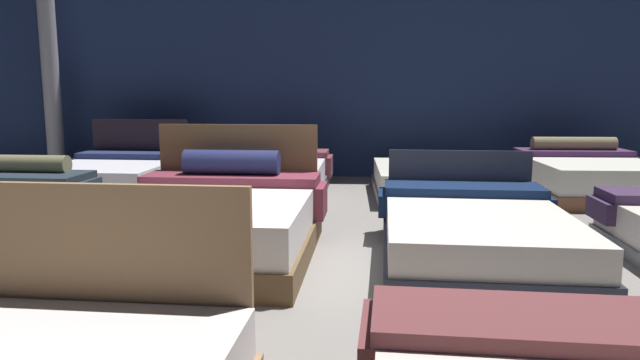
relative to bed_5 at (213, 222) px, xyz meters
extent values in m
cube|color=gray|center=(1.03, -0.25, -0.30)|extent=(18.00, 18.00, 0.02)
cube|color=navy|center=(1.03, 4.64, 1.46)|extent=(18.00, 0.06, 3.50)
cube|color=#98724B|center=(0.00, -2.07, 0.19)|extent=(1.51, 0.09, 0.95)
cube|color=brown|center=(2.10, -2.41, 0.20)|extent=(1.63, 0.57, 0.07)
cube|color=brown|center=(1.28, -2.37, 0.03)|extent=(0.09, 0.50, 0.28)
cube|color=#222E37|center=(-2.16, 0.65, 0.26)|extent=(1.44, 0.62, 0.07)
cube|color=#222E37|center=(-1.43, 0.63, 0.13)|extent=(0.08, 0.60, 0.21)
cylinder|color=#797653|center=(-2.16, 0.77, 0.37)|extent=(1.01, 0.20, 0.18)
cube|color=brown|center=(0.00, -0.09, -0.18)|extent=(1.69, 2.03, 0.21)
cube|color=white|center=(0.00, -0.09, 0.07)|extent=(1.63, 1.97, 0.30)
cube|color=brown|center=(0.02, 0.91, 0.24)|extent=(1.57, 0.07, 1.05)
cube|color=brown|center=(0.01, 0.64, 0.27)|extent=(1.65, 0.51, 0.09)
cube|color=brown|center=(-0.83, 0.65, 0.08)|extent=(0.10, 0.48, 0.30)
cube|color=brown|center=(0.85, 0.63, 0.08)|extent=(0.10, 0.48, 0.30)
cylinder|color=navy|center=(0.01, 0.65, 0.42)|extent=(0.90, 0.25, 0.23)
cube|color=#262A39|center=(2.14, -0.08, -0.18)|extent=(1.52, 2.20, 0.21)
cube|color=silver|center=(2.14, -0.08, 0.04)|extent=(1.46, 2.14, 0.23)
cube|color=#262A39|center=(2.18, 0.99, 0.12)|extent=(1.36, 0.09, 0.81)
cube|color=#0F2042|center=(2.17, 0.70, 0.19)|extent=(1.44, 0.57, 0.08)
cube|color=#0F2042|center=(1.43, 0.72, 0.05)|extent=(0.10, 0.53, 0.20)
cube|color=#0F2042|center=(2.90, 0.68, 0.05)|extent=(0.10, 0.53, 0.20)
cube|color=#402B4B|center=(3.39, 0.67, 0.02)|extent=(0.10, 0.50, 0.19)
cube|color=black|center=(-2.20, 2.93, -0.20)|extent=(1.63, 1.94, 0.17)
cube|color=silver|center=(-2.20, 2.93, 0.00)|extent=(1.56, 1.88, 0.22)
cube|color=black|center=(-2.18, 3.88, 0.19)|extent=(1.49, 0.07, 0.95)
cube|color=navy|center=(-2.18, 3.60, 0.15)|extent=(1.57, 0.54, 0.08)
cube|color=navy|center=(-2.99, 3.62, -0.04)|extent=(0.09, 0.51, 0.30)
cube|color=navy|center=(-1.38, 3.58, -0.04)|extent=(0.09, 0.51, 0.30)
cube|color=#50545F|center=(-0.01, 2.87, -0.18)|extent=(1.50, 2.02, 0.21)
cube|color=silver|center=(-0.01, 2.87, 0.04)|extent=(1.44, 1.96, 0.24)
cube|color=brown|center=(-0.01, 3.57, 0.20)|extent=(1.47, 0.56, 0.08)
cube|color=brown|center=(-0.76, 3.57, 0.02)|extent=(0.08, 0.56, 0.29)
cube|color=brown|center=(0.75, 3.58, 0.02)|extent=(0.08, 0.56, 0.29)
cylinder|color=brown|center=(-0.01, 3.59, 0.34)|extent=(1.14, 0.18, 0.18)
cube|color=#554F52|center=(2.12, 2.92, -0.22)|extent=(1.50, 1.98, 0.14)
cube|color=silver|center=(2.12, 2.92, -0.02)|extent=(1.43, 1.91, 0.26)
cube|color=brown|center=(4.20, 2.96, -0.20)|extent=(1.57, 1.98, 0.18)
cube|color=silver|center=(4.20, 2.96, 0.04)|extent=(1.51, 1.92, 0.31)
cube|color=#462751|center=(4.18, 3.64, 0.24)|extent=(1.52, 0.58, 0.08)
cube|color=#462751|center=(3.41, 3.62, 0.05)|extent=(0.09, 0.54, 0.29)
cube|color=#462751|center=(4.95, 3.65, 0.05)|extent=(0.09, 0.54, 0.29)
cylinder|color=#7F7250|center=(4.18, 3.62, 0.36)|extent=(1.14, 0.23, 0.20)
cylinder|color=#99999E|center=(-3.70, 4.17, 1.46)|extent=(0.26, 0.26, 3.50)
camera|label=1|loc=(1.25, -4.53, 1.08)|focal=31.72mm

